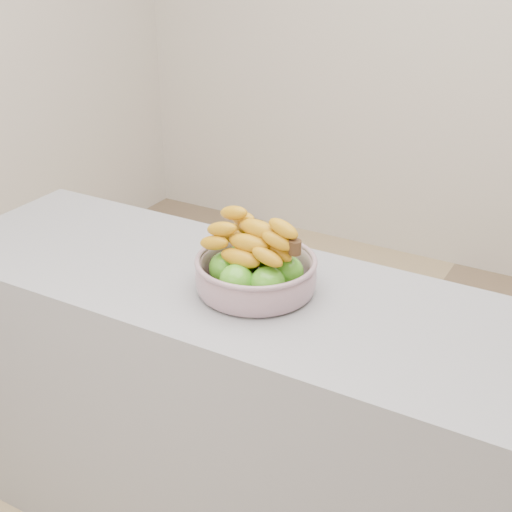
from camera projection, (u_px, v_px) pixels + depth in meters
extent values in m
plane|color=tan|center=(294.00, 492.00, 2.45)|extent=(4.00, 4.00, 0.00)
cube|color=beige|center=(490.00, 12.00, 3.41)|extent=(4.00, 0.05, 2.70)
cube|color=gray|center=(262.00, 427.00, 2.07)|extent=(2.00, 0.60, 0.90)
cylinder|color=#AAB8CC|center=(256.00, 288.00, 1.88)|extent=(0.27, 0.27, 0.01)
torus|color=#AAB8CC|center=(256.00, 261.00, 1.85)|extent=(0.32, 0.32, 0.01)
sphere|color=#418C18|center=(237.00, 282.00, 1.80)|extent=(0.09, 0.09, 0.09)
sphere|color=#418C18|center=(268.00, 284.00, 1.79)|extent=(0.09, 0.09, 0.09)
sphere|color=#418C18|center=(286.00, 272.00, 1.85)|extent=(0.09, 0.09, 0.09)
sphere|color=#418C18|center=(274.00, 260.00, 1.91)|extent=(0.09, 0.09, 0.09)
sphere|color=#418C18|center=(245.00, 258.00, 1.92)|extent=(0.09, 0.09, 0.09)
sphere|color=#418C18|center=(226.00, 268.00, 1.87)|extent=(0.09, 0.09, 0.09)
ellipsoid|color=#FDA515|center=(240.00, 258.00, 1.81)|extent=(0.20, 0.05, 0.05)
ellipsoid|color=#FDA515|center=(253.00, 251.00, 1.84)|extent=(0.21, 0.08, 0.05)
ellipsoid|color=#FDA515|center=(265.00, 245.00, 1.88)|extent=(0.21, 0.10, 0.05)
ellipsoid|color=#FDA515|center=(249.00, 243.00, 1.80)|extent=(0.20, 0.05, 0.05)
ellipsoid|color=#FDA515|center=(263.00, 236.00, 1.84)|extent=(0.21, 0.11, 0.05)
ellipsoid|color=#FDA515|center=(258.00, 229.00, 1.80)|extent=(0.21, 0.08, 0.05)
cylinder|color=#3F2814|center=(295.00, 247.00, 1.74)|extent=(0.03, 0.03, 0.04)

